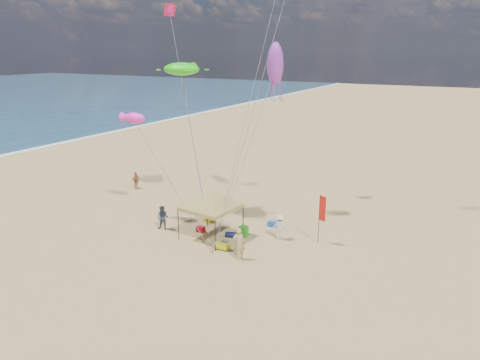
{
  "coord_description": "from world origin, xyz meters",
  "views": [
    {
      "loc": [
        12.67,
        -20.07,
        11.66
      ],
      "look_at": [
        0.0,
        3.0,
        4.0
      ],
      "focal_mm": 33.7,
      "sensor_mm": 36.0,
      "label": 1
    }
  ],
  "objects_px": {
    "cooler_red": "(201,229)",
    "chair_yellow": "(208,217)",
    "person_near_b": "(163,218)",
    "feather_flag": "(322,211)",
    "person_far_a": "(136,180)",
    "cooler_blue": "(272,224)",
    "person_near_a": "(239,244)",
    "chair_green": "(243,231)",
    "beach_cart": "(222,246)",
    "person_near_c": "(280,227)",
    "canopy_tent": "(211,192)"
  },
  "relations": [
    {
      "from": "chair_green",
      "to": "person_near_a",
      "type": "height_order",
      "value": "person_near_a"
    },
    {
      "from": "person_near_a",
      "to": "feather_flag",
      "type": "bearing_deg",
      "value": -163.78
    },
    {
      "from": "feather_flag",
      "to": "cooler_blue",
      "type": "height_order",
      "value": "feather_flag"
    },
    {
      "from": "person_far_a",
      "to": "chair_green",
      "type": "bearing_deg",
      "value": -103.41
    },
    {
      "from": "feather_flag",
      "to": "cooler_blue",
      "type": "bearing_deg",
      "value": 164.56
    },
    {
      "from": "cooler_blue",
      "to": "feather_flag",
      "type": "bearing_deg",
      "value": -15.44
    },
    {
      "from": "canopy_tent",
      "to": "feather_flag",
      "type": "relative_size",
      "value": 1.87
    },
    {
      "from": "canopy_tent",
      "to": "person_far_a",
      "type": "height_order",
      "value": "canopy_tent"
    },
    {
      "from": "person_near_c",
      "to": "feather_flag",
      "type": "bearing_deg",
      "value": -175.94
    },
    {
      "from": "chair_green",
      "to": "person_near_c",
      "type": "relative_size",
      "value": 0.43
    },
    {
      "from": "chair_yellow",
      "to": "beach_cart",
      "type": "distance_m",
      "value": 4.65
    },
    {
      "from": "cooler_blue",
      "to": "person_far_a",
      "type": "relative_size",
      "value": 0.36
    },
    {
      "from": "cooler_red",
      "to": "chair_yellow",
      "type": "distance_m",
      "value": 1.87
    },
    {
      "from": "beach_cart",
      "to": "person_far_a",
      "type": "relative_size",
      "value": 0.59
    },
    {
      "from": "chair_green",
      "to": "chair_yellow",
      "type": "distance_m",
      "value": 3.56
    },
    {
      "from": "chair_green",
      "to": "cooler_red",
      "type": "bearing_deg",
      "value": -166.08
    },
    {
      "from": "cooler_red",
      "to": "cooler_blue",
      "type": "relative_size",
      "value": 1.0
    },
    {
      "from": "cooler_red",
      "to": "cooler_blue",
      "type": "xyz_separation_m",
      "value": [
        3.76,
        3.13,
        0.0
      ]
    },
    {
      "from": "person_near_a",
      "to": "person_far_a",
      "type": "bearing_deg",
      "value": -63.89
    },
    {
      "from": "canopy_tent",
      "to": "person_far_a",
      "type": "distance_m",
      "value": 12.94
    },
    {
      "from": "canopy_tent",
      "to": "chair_yellow",
      "type": "xyz_separation_m",
      "value": [
        -1.65,
        2.19,
        -2.7
      ]
    },
    {
      "from": "feather_flag",
      "to": "person_near_a",
      "type": "xyz_separation_m",
      "value": [
        -3.41,
        -4.37,
        -1.15
      ]
    },
    {
      "from": "feather_flag",
      "to": "person_far_a",
      "type": "xyz_separation_m",
      "value": [
        -17.79,
        3.29,
        -1.35
      ]
    },
    {
      "from": "feather_flag",
      "to": "cooler_red",
      "type": "xyz_separation_m",
      "value": [
        -7.55,
        -2.08,
        -1.92
      ]
    },
    {
      "from": "person_near_c",
      "to": "canopy_tent",
      "type": "bearing_deg",
      "value": 16.43
    },
    {
      "from": "person_near_a",
      "to": "chair_yellow",
      "type": "bearing_deg",
      "value": -76.81
    },
    {
      "from": "person_near_a",
      "to": "person_near_b",
      "type": "xyz_separation_m",
      "value": [
        -6.57,
        1.41,
        -0.12
      ]
    },
    {
      "from": "chair_green",
      "to": "person_near_b",
      "type": "relative_size",
      "value": 0.42
    },
    {
      "from": "person_far_a",
      "to": "person_near_a",
      "type": "bearing_deg",
      "value": -111.82
    },
    {
      "from": "cooler_red",
      "to": "chair_green",
      "type": "xyz_separation_m",
      "value": [
        2.85,
        0.71,
        0.16
      ]
    },
    {
      "from": "chair_yellow",
      "to": "person_near_c",
      "type": "height_order",
      "value": "person_near_c"
    },
    {
      "from": "cooler_red",
      "to": "chair_yellow",
      "type": "xyz_separation_m",
      "value": [
        -0.55,
        1.78,
        0.16
      ]
    },
    {
      "from": "canopy_tent",
      "to": "person_near_c",
      "type": "relative_size",
      "value": 3.6
    },
    {
      "from": "cooler_red",
      "to": "chair_yellow",
      "type": "height_order",
      "value": "chair_yellow"
    },
    {
      "from": "feather_flag",
      "to": "cooler_red",
      "type": "height_order",
      "value": "feather_flag"
    },
    {
      "from": "person_near_b",
      "to": "person_far_a",
      "type": "xyz_separation_m",
      "value": [
        -7.82,
        6.25,
        -0.08
      ]
    },
    {
      "from": "cooler_red",
      "to": "beach_cart",
      "type": "distance_m",
      "value": 3.08
    },
    {
      "from": "beach_cart",
      "to": "person_near_b",
      "type": "distance_m",
      "value": 5.14
    },
    {
      "from": "chair_green",
      "to": "beach_cart",
      "type": "relative_size",
      "value": 0.78
    },
    {
      "from": "person_near_a",
      "to": "chair_green",
      "type": "bearing_deg",
      "value": -102.47
    },
    {
      "from": "feather_flag",
      "to": "person_far_a",
      "type": "bearing_deg",
      "value": 169.51
    },
    {
      "from": "chair_yellow",
      "to": "person_near_c",
      "type": "xyz_separation_m",
      "value": [
        5.6,
        -0.29,
        0.47
      ]
    },
    {
      "from": "cooler_red",
      "to": "chair_yellow",
      "type": "relative_size",
      "value": 0.77
    },
    {
      "from": "feather_flag",
      "to": "chair_yellow",
      "type": "bearing_deg",
      "value": -177.87
    },
    {
      "from": "feather_flag",
      "to": "canopy_tent",
      "type": "bearing_deg",
      "value": -158.87
    },
    {
      "from": "chair_yellow",
      "to": "feather_flag",
      "type": "bearing_deg",
      "value": 2.13
    },
    {
      "from": "cooler_red",
      "to": "canopy_tent",
      "type": "bearing_deg",
      "value": -20.48
    },
    {
      "from": "cooler_red",
      "to": "person_near_b",
      "type": "distance_m",
      "value": 2.66
    },
    {
      "from": "cooler_red",
      "to": "person_far_a",
      "type": "bearing_deg",
      "value": 152.32
    },
    {
      "from": "chair_yellow",
      "to": "person_far_a",
      "type": "height_order",
      "value": "person_far_a"
    }
  ]
}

